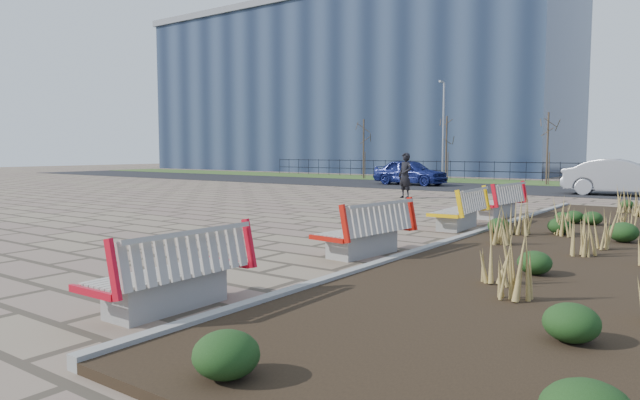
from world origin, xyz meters
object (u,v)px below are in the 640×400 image
Objects in this scene: bench_d at (496,200)px; pedestrian at (405,176)px; bench_c at (457,209)px; car_blue at (410,172)px; litter_bin at (355,230)px; bench_b at (363,228)px; lamp_west at (443,132)px; bench_a at (167,269)px; car_silver at (622,177)px.

bench_d is 1.14× the size of pedestrian.
bench_c is 0.51× the size of car_blue.
bench_d is at bearing 86.60° from bench_c.
pedestrian is 0.44× the size of car_blue.
bench_c is at bearing 84.96° from litter_bin.
lamp_west is (-9.00, 23.71, 2.54)m from bench_b.
bench_b is 1.00× the size of bench_d.
lamp_west is at bearing 107.10° from bench_a.
car_blue is 0.88× the size of car_silver.
car_silver is (1.64, 22.78, 0.30)m from bench_a.
bench_d is at bearing 95.86° from bench_b.
litter_bin is at bearing -98.44° from bench_c.
pedestrian is (-4.91, 11.44, 0.51)m from litter_bin.
car_silver reaches higher than bench_d.
lamp_west reaches higher than pedestrian.
bench_c is at bearing 95.86° from bench_b.
pedestrian is at bearing 144.88° from bench_d.
litter_bin is at bearing -87.87° from bench_d.
bench_c is at bearing 89.41° from bench_a.
car_blue is (-9.12, 24.16, 0.23)m from bench_a.
bench_d is at bearing 87.01° from litter_bin.
bench_d is at bearing 166.67° from car_silver.
car_blue is 10.85m from car_silver.
bench_a is 1.00× the size of bench_b.
bench_d is 11.14m from car_silver.
bench_c is 4.15m from litter_bin.
lamp_west reaches higher than bench_b.
lamp_west is (-9.00, 16.44, 2.54)m from bench_d.
car_blue is at bearing 77.83° from car_silver.
bench_a is 0.45× the size of car_silver.
bench_d reaches higher than litter_bin.
car_blue reaches higher than bench_d.
bench_d is 6.93m from pedestrian.
litter_bin is 0.18× the size of car_silver.
litter_bin is 0.45× the size of pedestrian.
car_blue is (-3.85, 7.92, -0.19)m from pedestrian.
bench_c is 0.35× the size of lamp_west.
bench_c is 21.43m from lamp_west.
bench_a is 1.00× the size of bench_d.
bench_b is 18.35m from car_silver.
litter_bin is (-0.36, 4.79, -0.09)m from bench_a.
bench_d is 15.39m from car_blue.
bench_c is (0.00, 4.42, 0.00)m from bench_b.
car_silver reaches higher than bench_b.
pedestrian is 0.39× the size of car_silver.
car_blue is at bearing 110.10° from bench_a.
car_blue is 4.67m from lamp_west.
pedestrian is (-5.28, 7.31, 0.42)m from bench_c.
bench_a is 1.14× the size of pedestrian.
car_silver is (2.00, 17.99, 0.38)m from litter_bin.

